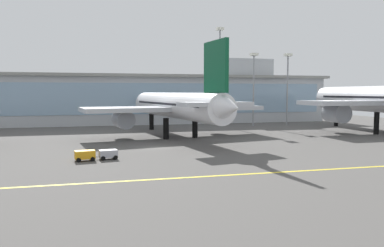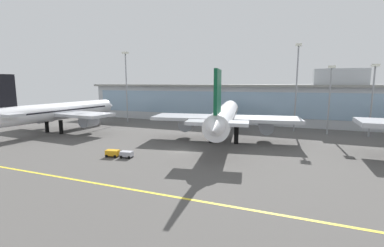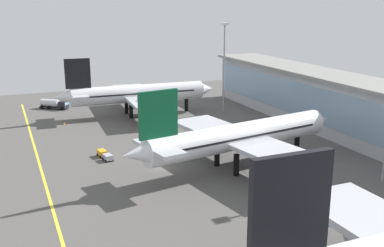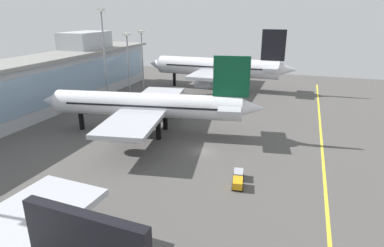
{
  "view_description": "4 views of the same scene",
  "coord_description": "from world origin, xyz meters",
  "px_view_note": "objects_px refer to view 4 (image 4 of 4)",
  "views": [
    {
      "loc": [
        -9.33,
        -60.04,
        9.16
      ],
      "look_at": [
        7.0,
        4.82,
        3.5
      ],
      "focal_mm": 34.56,
      "sensor_mm": 36.0,
      "label": 1
    },
    {
      "loc": [
        23.02,
        -51.98,
        14.81
      ],
      "look_at": [
        -0.91,
        8.25,
        4.96
      ],
      "focal_mm": 24.94,
      "sensor_mm": 36.0,
      "label": 2
    },
    {
      "loc": [
        81.76,
        -27.63,
        31.95
      ],
      "look_at": [
        -7.47,
        9.86,
        6.24
      ],
      "focal_mm": 43.18,
      "sensor_mm": 36.0,
      "label": 3
    },
    {
      "loc": [
        -55.36,
        -17.01,
        25.76
      ],
      "look_at": [
        2.22,
        2.89,
        4.7
      ],
      "focal_mm": 30.49,
      "sensor_mm": 36.0,
      "label": 4
    }
  ],
  "objects_px": {
    "apron_light_mast_centre": "(128,55)",
    "baggage_tug_near": "(238,179)",
    "airliner_near_right": "(148,106)",
    "airliner_far_right": "(218,68)",
    "apron_light_mast_west": "(142,51)",
    "apron_light_mast_far_east": "(104,45)"
  },
  "relations": [
    {
      "from": "airliner_near_right",
      "to": "airliner_far_right",
      "type": "bearing_deg",
      "value": -103.65
    },
    {
      "from": "airliner_near_right",
      "to": "baggage_tug_near",
      "type": "height_order",
      "value": "airliner_near_right"
    },
    {
      "from": "airliner_far_right",
      "to": "apron_light_mast_centre",
      "type": "xyz_separation_m",
      "value": [
        -21.72,
        22.05,
        5.77
      ]
    },
    {
      "from": "airliner_far_right",
      "to": "apron_light_mast_west",
      "type": "relative_size",
      "value": 2.6
    },
    {
      "from": "airliner_far_right",
      "to": "apron_light_mast_west",
      "type": "xyz_separation_m",
      "value": [
        -11.22,
        22.79,
        5.89
      ]
    },
    {
      "from": "airliner_far_right",
      "to": "apron_light_mast_west",
      "type": "distance_m",
      "value": 26.08
    },
    {
      "from": "baggage_tug_near",
      "to": "apron_light_mast_west",
      "type": "bearing_deg",
      "value": -149.52
    },
    {
      "from": "airliner_far_right",
      "to": "apron_light_mast_centre",
      "type": "distance_m",
      "value": 31.49
    },
    {
      "from": "apron_light_mast_west",
      "to": "airliner_far_right",
      "type": "bearing_deg",
      "value": -63.79
    },
    {
      "from": "airliner_near_right",
      "to": "apron_light_mast_west",
      "type": "xyz_separation_m",
      "value": [
        36.03,
        19.7,
        7.01
      ]
    },
    {
      "from": "airliner_near_right",
      "to": "apron_light_mast_centre",
      "type": "relative_size",
      "value": 2.53
    },
    {
      "from": "airliner_near_right",
      "to": "apron_light_mast_far_east",
      "type": "height_order",
      "value": "apron_light_mast_far_east"
    },
    {
      "from": "airliner_near_right",
      "to": "apron_light_mast_centre",
      "type": "height_order",
      "value": "apron_light_mast_centre"
    },
    {
      "from": "apron_light_mast_centre",
      "to": "apron_light_mast_far_east",
      "type": "distance_m",
      "value": 9.94
    },
    {
      "from": "airliner_far_right",
      "to": "apron_light_mast_centre",
      "type": "height_order",
      "value": "airliner_far_right"
    },
    {
      "from": "airliner_near_right",
      "to": "baggage_tug_near",
      "type": "xyz_separation_m",
      "value": [
        -15.72,
        -23.21,
        -5.56
      ]
    },
    {
      "from": "airliner_near_right",
      "to": "apron_light_mast_west",
      "type": "height_order",
      "value": "apron_light_mast_west"
    },
    {
      "from": "airliner_far_right",
      "to": "baggage_tug_near",
      "type": "height_order",
      "value": "airliner_far_right"
    },
    {
      "from": "baggage_tug_near",
      "to": "apron_light_mast_far_east",
      "type": "relative_size",
      "value": 0.22
    },
    {
      "from": "apron_light_mast_centre",
      "to": "baggage_tug_near",
      "type": "bearing_deg",
      "value": -134.37
    },
    {
      "from": "apron_light_mast_west",
      "to": "apron_light_mast_centre",
      "type": "relative_size",
      "value": 1.01
    },
    {
      "from": "apron_light_mast_west",
      "to": "apron_light_mast_far_east",
      "type": "distance_m",
      "value": 19.86
    }
  ]
}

